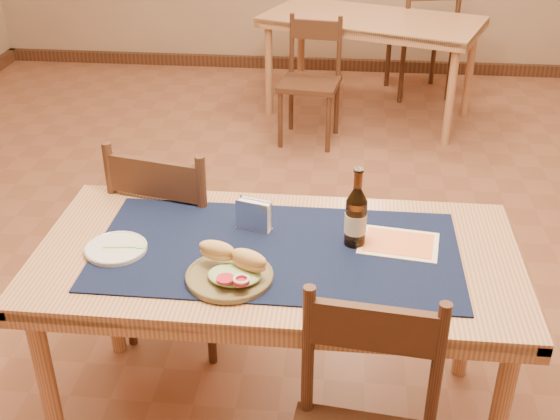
# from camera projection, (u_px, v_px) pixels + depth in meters

# --- Properties ---
(main_table) EXTENTS (1.60, 0.80, 0.75)m
(main_table) POSITION_uv_depth(u_px,v_px,m) (277.00, 272.00, 2.36)
(main_table) COLOR tan
(main_table) RESTS_ON ground
(placemat) EXTENTS (1.20, 0.60, 0.01)m
(placemat) POSITION_uv_depth(u_px,v_px,m) (277.00, 250.00, 2.32)
(placemat) COLOR black
(placemat) RESTS_ON main_table
(baseboard) EXTENTS (6.00, 7.00, 0.10)m
(baseboard) POSITION_uv_depth(u_px,v_px,m) (295.00, 285.00, 3.36)
(baseboard) COLOR #482919
(baseboard) RESTS_ON ground
(back_table) EXTENTS (1.70, 1.23, 0.75)m
(back_table) POSITION_uv_depth(u_px,v_px,m) (371.00, 28.00, 5.09)
(back_table) COLOR tan
(back_table) RESTS_ON ground
(chair_main_far) EXTENTS (0.53, 0.53, 0.95)m
(chair_main_far) POSITION_uv_depth(u_px,v_px,m) (179.00, 237.00, 2.89)
(chair_main_far) COLOR #482919
(chair_main_far) RESTS_ON ground
(chair_back_near) EXTENTS (0.44, 0.44, 0.84)m
(chair_back_near) POSITION_uv_depth(u_px,v_px,m) (311.00, 79.00, 4.81)
(chair_back_near) COLOR #482919
(chair_back_near) RESTS_ON ground
(chair_back_far) EXTENTS (0.56, 0.56, 1.00)m
(chair_back_far) POSITION_uv_depth(u_px,v_px,m) (423.00, 32.00, 5.56)
(chair_back_far) COLOR #482919
(chair_back_far) RESTS_ON ground
(sandwich_plate) EXTENTS (0.27, 0.27, 0.10)m
(sandwich_plate) POSITION_uv_depth(u_px,v_px,m) (231.00, 271.00, 2.16)
(sandwich_plate) COLOR brown
(sandwich_plate) RESTS_ON placemat
(side_plate) EXTENTS (0.20, 0.20, 0.02)m
(side_plate) POSITION_uv_depth(u_px,v_px,m) (116.00, 248.00, 2.31)
(side_plate) COLOR silver
(side_plate) RESTS_ON placemat
(fork) EXTENTS (0.14, 0.03, 0.00)m
(fork) POSITION_uv_depth(u_px,v_px,m) (128.00, 247.00, 2.30)
(fork) COLOR #9AD876
(fork) RESTS_ON side_plate
(beer_bottle) EXTENTS (0.07, 0.07, 0.28)m
(beer_bottle) POSITION_uv_depth(u_px,v_px,m) (356.00, 217.00, 2.30)
(beer_bottle) COLOR #40230B
(beer_bottle) RESTS_ON placemat
(napkin_holder) EXTENTS (0.13, 0.08, 0.11)m
(napkin_holder) POSITION_uv_depth(u_px,v_px,m) (254.00, 216.00, 2.41)
(napkin_holder) COLOR silver
(napkin_holder) RESTS_ON placemat
(menu_card) EXTENTS (0.28, 0.23, 0.01)m
(menu_card) POSITION_uv_depth(u_px,v_px,m) (399.00, 243.00, 2.35)
(menu_card) COLOR beige
(menu_card) RESTS_ON placemat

